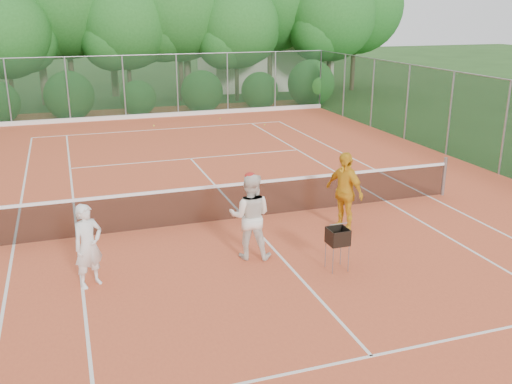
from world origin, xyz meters
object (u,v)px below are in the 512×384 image
(player_center_grp, at_px, (250,216))
(player_yellow, at_px, (344,192))
(ball_hopper, at_px, (338,237))
(player_white, at_px, (88,246))

(player_center_grp, xyz_separation_m, player_yellow, (2.60, 0.79, 0.03))
(player_center_grp, bearing_deg, ball_hopper, -37.91)
(player_white, xyz_separation_m, ball_hopper, (4.79, -0.88, -0.12))
(player_white, height_order, ball_hopper, player_white)
(player_white, bearing_deg, ball_hopper, -40.03)
(ball_hopper, bearing_deg, player_white, 176.52)
(player_center_grp, relative_size, player_yellow, 0.98)
(player_yellow, bearing_deg, player_white, -98.80)
(player_white, xyz_separation_m, player_center_grp, (3.31, 0.27, 0.11))
(player_white, bearing_deg, player_center_grp, -24.94)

